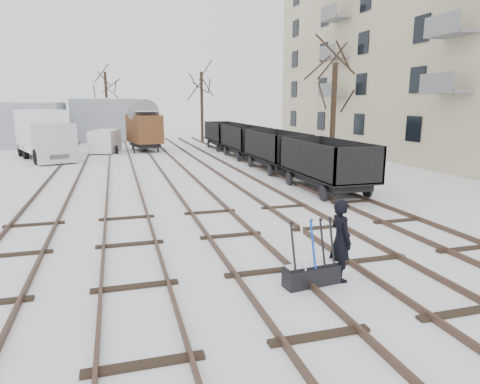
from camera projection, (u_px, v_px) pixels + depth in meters
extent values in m
plane|color=white|center=(263.00, 273.00, 10.28)|extent=(120.00, 120.00, 0.00)
cube|color=black|center=(46.00, 182.00, 21.59)|extent=(0.07, 52.00, 0.15)
cube|color=black|center=(76.00, 181.00, 21.98)|extent=(0.07, 52.00, 0.15)
cube|color=black|center=(6.00, 268.00, 10.52)|extent=(1.90, 0.20, 0.08)
cube|color=black|center=(108.00, 179.00, 22.41)|extent=(0.07, 52.00, 0.15)
cube|color=black|center=(136.00, 178.00, 22.80)|extent=(0.07, 52.00, 0.15)
cube|color=black|center=(131.00, 256.00, 11.34)|extent=(1.90, 0.20, 0.08)
cube|color=black|center=(166.00, 177.00, 23.23)|extent=(0.07, 52.00, 0.15)
cube|color=black|center=(192.00, 176.00, 23.62)|extent=(0.07, 52.00, 0.15)
cube|color=black|center=(240.00, 246.00, 12.16)|extent=(1.90, 0.20, 0.08)
cube|color=black|center=(219.00, 174.00, 24.05)|extent=(0.07, 52.00, 0.15)
cube|color=black|center=(244.00, 173.00, 24.44)|extent=(0.07, 52.00, 0.15)
cube|color=black|center=(335.00, 237.00, 12.98)|extent=(1.90, 0.20, 0.08)
cube|color=black|center=(269.00, 172.00, 24.87)|extent=(0.07, 52.00, 0.15)
cube|color=black|center=(292.00, 171.00, 25.27)|extent=(0.07, 52.00, 0.15)
cube|color=black|center=(418.00, 229.00, 13.80)|extent=(1.90, 0.20, 0.08)
cube|color=gray|center=(6.00, 125.00, 40.15)|extent=(10.00, 8.00, 4.00)
cube|color=silver|center=(4.00, 102.00, 39.73)|extent=(9.80, 7.84, 0.10)
cube|color=gray|center=(107.00, 120.00, 46.33)|extent=(7.00, 6.00, 4.40)
cube|color=silver|center=(105.00, 99.00, 45.87)|extent=(6.86, 5.88, 0.10)
cube|color=black|center=(311.00, 276.00, 9.58)|extent=(1.34, 0.58, 0.44)
cube|color=black|center=(312.00, 266.00, 9.53)|extent=(1.33, 0.46, 0.06)
cube|color=silver|center=(312.00, 264.00, 9.52)|extent=(1.27, 0.41, 0.03)
cylinder|color=black|center=(293.00, 248.00, 9.23)|extent=(0.09, 0.32, 1.08)
cylinder|color=silver|center=(303.00, 246.00, 9.33)|extent=(0.09, 0.32, 1.08)
cylinder|color=#0E35B6|center=(313.00, 245.00, 9.43)|extent=(0.09, 0.32, 1.08)
cylinder|color=black|center=(322.00, 243.00, 9.52)|extent=(0.09, 0.32, 1.08)
cylinder|color=black|center=(332.00, 242.00, 9.62)|extent=(0.09, 0.32, 1.08)
imported|color=black|center=(341.00, 240.00, 9.73)|extent=(0.47, 0.70, 1.90)
cube|color=black|center=(326.00, 178.00, 19.72)|extent=(1.82, 5.02, 0.38)
cube|color=black|center=(326.00, 174.00, 19.68)|extent=(2.28, 5.70, 0.11)
cube|color=black|center=(305.00, 158.00, 19.22)|extent=(0.10, 5.70, 1.52)
cube|color=black|center=(348.00, 157.00, 19.82)|extent=(0.10, 5.70, 1.52)
cube|color=silver|center=(326.00, 172.00, 19.66)|extent=(2.05, 5.47, 0.06)
cylinder|color=black|center=(323.00, 193.00, 17.77)|extent=(0.11, 0.67, 0.67)
cylinder|color=black|center=(327.00, 177.00, 21.78)|extent=(0.11, 0.67, 0.67)
cube|color=black|center=(276.00, 160.00, 25.73)|extent=(1.82, 5.02, 0.38)
cube|color=black|center=(276.00, 157.00, 25.69)|extent=(2.28, 5.70, 0.11)
cube|color=black|center=(259.00, 145.00, 25.24)|extent=(0.10, 5.70, 1.52)
cube|color=black|center=(293.00, 144.00, 25.84)|extent=(0.10, 5.70, 1.52)
cube|color=silver|center=(276.00, 156.00, 25.67)|extent=(2.05, 5.47, 0.06)
cylinder|color=black|center=(270.00, 170.00, 23.79)|extent=(0.11, 0.67, 0.67)
cylinder|color=black|center=(281.00, 161.00, 27.79)|extent=(0.11, 0.67, 0.67)
cube|color=black|center=(245.00, 150.00, 31.75)|extent=(1.82, 5.02, 0.38)
cube|color=black|center=(245.00, 147.00, 31.71)|extent=(2.28, 5.70, 0.11)
cube|color=black|center=(231.00, 137.00, 31.25)|extent=(0.10, 5.70, 1.52)
cube|color=black|center=(259.00, 136.00, 31.85)|extent=(0.10, 5.70, 1.52)
cube|color=silver|center=(245.00, 146.00, 31.69)|extent=(2.05, 5.47, 0.06)
cylinder|color=black|center=(238.00, 157.00, 29.80)|extent=(0.11, 0.67, 0.67)
cylinder|color=black|center=(251.00, 150.00, 33.81)|extent=(0.11, 0.67, 0.67)
cube|color=black|center=(224.00, 142.00, 37.76)|extent=(1.82, 5.02, 0.38)
cube|color=black|center=(224.00, 140.00, 37.72)|extent=(2.28, 5.70, 0.11)
cube|color=black|center=(212.00, 131.00, 37.27)|extent=(0.10, 5.70, 1.52)
cube|color=black|center=(236.00, 131.00, 37.87)|extent=(0.10, 5.70, 1.52)
cube|color=silver|center=(224.00, 139.00, 37.70)|extent=(2.05, 5.47, 0.06)
cylinder|color=black|center=(217.00, 148.00, 35.82)|extent=(0.11, 0.67, 0.67)
cylinder|color=black|center=(230.00, 143.00, 39.82)|extent=(0.11, 0.67, 0.67)
cube|color=black|center=(145.00, 144.00, 36.25)|extent=(2.39, 4.11, 0.35)
cube|color=#472715|center=(144.00, 129.00, 35.98)|extent=(2.90, 4.71, 2.28)
cube|color=silver|center=(143.00, 111.00, 35.68)|extent=(2.65, 4.45, 0.04)
cylinder|color=black|center=(134.00, 149.00, 34.72)|extent=(0.11, 0.61, 0.61)
cylinder|color=black|center=(155.00, 146.00, 37.89)|extent=(0.11, 0.61, 0.61)
cube|color=black|center=(45.00, 151.00, 30.96)|extent=(3.87, 7.76, 0.31)
cube|color=#A9AEB3|center=(38.00, 144.00, 28.08)|extent=(3.03, 2.79, 2.57)
cube|color=white|center=(45.00, 130.00, 31.43)|extent=(4.27, 5.91, 2.88)
cube|color=silver|center=(43.00, 110.00, 31.13)|extent=(4.18, 5.79, 0.04)
cylinder|color=black|center=(21.00, 157.00, 28.14)|extent=(0.31, 1.03, 1.03)
cylinder|color=black|center=(66.00, 148.00, 33.98)|extent=(0.31, 1.03, 1.03)
cube|color=white|center=(105.00, 141.00, 35.24)|extent=(2.65, 4.43, 1.69)
cube|color=silver|center=(105.00, 130.00, 35.06)|extent=(2.58, 4.33, 0.04)
cylinder|color=black|center=(94.00, 150.00, 33.89)|extent=(0.21, 0.66, 0.66)
cylinder|color=black|center=(116.00, 146.00, 36.83)|extent=(0.21, 0.66, 0.66)
cylinder|color=black|center=(333.00, 120.00, 23.92)|extent=(0.30, 0.30, 6.17)
cylinder|color=black|center=(107.00, 106.00, 47.93)|extent=(0.30, 0.30, 7.38)
cylinder|color=black|center=(202.00, 107.00, 43.95)|extent=(0.30, 0.30, 7.11)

